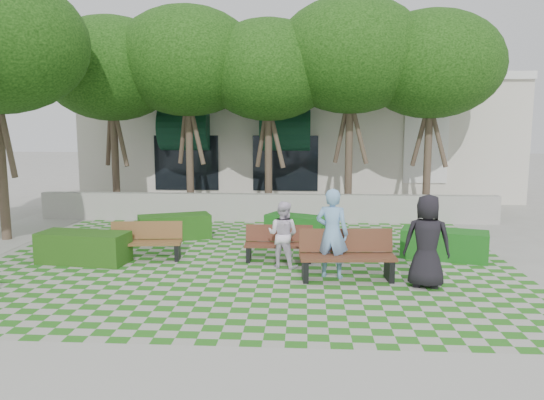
# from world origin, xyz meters

# --- Properties ---
(ground) EXTENTS (90.00, 90.00, 0.00)m
(ground) POSITION_xyz_m (0.00, 0.00, 0.00)
(ground) COLOR gray
(ground) RESTS_ON ground
(lawn) EXTENTS (12.00, 12.00, 0.00)m
(lawn) POSITION_xyz_m (0.00, 1.00, 0.01)
(lawn) COLOR #2B721E
(lawn) RESTS_ON ground
(sidewalk_south) EXTENTS (16.00, 2.00, 0.01)m
(sidewalk_south) POSITION_xyz_m (0.00, -4.70, 0.01)
(sidewalk_south) COLOR #9E9B93
(sidewalk_south) RESTS_ON ground
(retaining_wall) EXTENTS (15.00, 0.36, 0.90)m
(retaining_wall) POSITION_xyz_m (0.00, 6.20, 0.45)
(retaining_wall) COLOR #9E9B93
(retaining_wall) RESTS_ON ground
(bench_east) EXTENTS (2.00, 0.79, 1.03)m
(bench_east) POSITION_xyz_m (2.16, -0.21, 0.50)
(bench_east) COLOR #502C1B
(bench_east) RESTS_ON ground
(bench_mid) EXTENTS (1.59, 0.54, 0.83)m
(bench_mid) POSITION_xyz_m (0.68, 1.16, 0.40)
(bench_mid) COLOR #50281B
(bench_mid) RESTS_ON ground
(bench_west) EXTENTS (1.74, 0.74, 0.89)m
(bench_west) POSITION_xyz_m (-2.48, 1.11, 0.43)
(bench_west) COLOR brown
(bench_west) RESTS_ON ground
(hedge_east) EXTENTS (2.12, 1.34, 0.69)m
(hedge_east) POSITION_xyz_m (4.62, 1.62, 0.35)
(hedge_east) COLOR #155117
(hedge_east) RESTS_ON ground
(hedge_midright) EXTENTS (1.93, 1.41, 0.63)m
(hedge_midright) POSITION_xyz_m (1.09, 3.77, 0.31)
(hedge_midright) COLOR #155017
(hedge_midright) RESTS_ON ground
(hedge_midleft) EXTENTS (2.10, 1.46, 0.68)m
(hedge_midleft) POSITION_xyz_m (-2.34, 3.35, 0.34)
(hedge_midleft) COLOR #1C4A13
(hedge_midleft) RESTS_ON ground
(hedge_west) EXTENTS (2.15, 1.09, 0.72)m
(hedge_west) POSITION_xyz_m (-3.83, 0.73, 0.36)
(hedge_west) COLOR #1E4612
(hedge_west) RESTS_ON ground
(person_blue) EXTENTS (0.79, 0.62, 1.89)m
(person_blue) POSITION_xyz_m (1.85, -0.09, 0.94)
(person_blue) COLOR #78A9DB
(person_blue) RESTS_ON ground
(person_dark) EXTENTS (1.00, 0.75, 1.86)m
(person_dark) POSITION_xyz_m (3.68, -0.64, 0.93)
(person_dark) COLOR black
(person_dark) RESTS_ON ground
(person_white) EXTENTS (0.88, 0.79, 1.50)m
(person_white) POSITION_xyz_m (0.80, 0.65, 0.75)
(person_white) COLOR white
(person_white) RESTS_ON ground
(tree_row) EXTENTS (17.70, 13.40, 7.41)m
(tree_row) POSITION_xyz_m (-1.86, 5.95, 5.18)
(tree_row) COLOR #47382B
(tree_row) RESTS_ON ground
(building) EXTENTS (18.00, 8.92, 5.15)m
(building) POSITION_xyz_m (0.93, 14.08, 2.52)
(building) COLOR beige
(building) RESTS_ON ground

